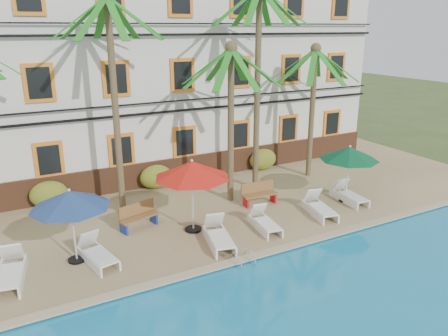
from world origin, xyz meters
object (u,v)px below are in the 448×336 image
palm_b (113,77)px  lounger_e (319,207)px  lounger_d (264,222)px  lounger_f (349,195)px  umbrella_green (349,154)px  lounger_a (10,272)px  lounger_b (97,254)px  pool_ladder (243,262)px  lounger_c (218,236)px  palm_e (313,92)px  umbrella_blue (70,200)px  bench_left (137,216)px  palm_d (258,64)px  palm_c (231,100)px  bench_right (259,193)px  umbrella_red (192,170)px

palm_b → lounger_e: size_ratio=4.11×
lounger_d → lounger_f: bearing=6.6°
umbrella_green → lounger_a: 13.05m
lounger_a → lounger_e: (11.02, -0.50, -0.02)m
lounger_b → pool_ladder: (4.04, -2.19, -0.29)m
lounger_c → pool_ladder: lounger_c is taller
palm_e → lounger_c: size_ratio=3.01×
palm_b → umbrella_blue: palm_b is taller
bench_left → pool_ladder: bench_left is taller
umbrella_blue → lounger_d: bearing=-7.7°
umbrella_green → lounger_e: size_ratio=1.21×
palm_b → lounger_c: (2.06, -4.38, -5.00)m
lounger_b → lounger_e: bearing=-2.8°
lounger_f → palm_b: bearing=157.6°
palm_e → lounger_c: bearing=-149.3°
palm_d → pool_ladder: bearing=-125.4°
palm_c → lounger_b: palm_c is taller
palm_e → lounger_b: (-11.23, -3.58, -3.87)m
lounger_f → umbrella_blue: bearing=178.2°
lounger_c → bench_left: size_ratio=1.35×
lounger_e → bench_right: 2.54m
umbrella_green → pool_ladder: (-6.42, -2.31, -2.09)m
palm_b → lounger_e: (6.71, -4.04, -5.02)m
palm_c → lounger_e: (2.33, -3.00, -3.97)m
palm_c → palm_d: size_ratio=0.74×
palm_e → palm_d: bearing=-174.7°
palm_c → palm_d: 2.25m
umbrella_blue → bench_left: (2.45, 1.42, -1.61)m
palm_c → lounger_e: bearing=-52.2°
palm_b → umbrella_red: size_ratio=3.08×
palm_c → lounger_b: (-6.23, -2.57, -3.98)m
lounger_a → lounger_d: (8.40, -0.58, -0.04)m
lounger_b → lounger_c: lounger_c is taller
lounger_c → palm_b: bearing=115.2°
bench_right → pool_ladder: size_ratio=2.06×
palm_b → lounger_b: (-1.85, -3.61, -5.02)m
umbrella_green → lounger_c: umbrella_green is taller
palm_e → lounger_a: 14.65m
lounger_a → lounger_d: size_ratio=1.16×
bench_right → bench_left: bearing=178.1°
lounger_e → bench_left: size_ratio=1.29×
palm_d → lounger_f: bearing=-50.9°
umbrella_red → lounger_a: bearing=-174.9°
umbrella_red → lounger_e: (4.97, -1.03, -2.02)m
palm_b → pool_ladder: 8.16m
umbrella_green → bench_left: (-8.57, 1.67, -1.62)m
lounger_e → palm_c: bearing=127.8°
palm_d → lounger_e: bearing=-80.0°
palm_d → umbrella_red: 6.04m
umbrella_green → lounger_c: (-6.55, -0.88, -1.78)m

